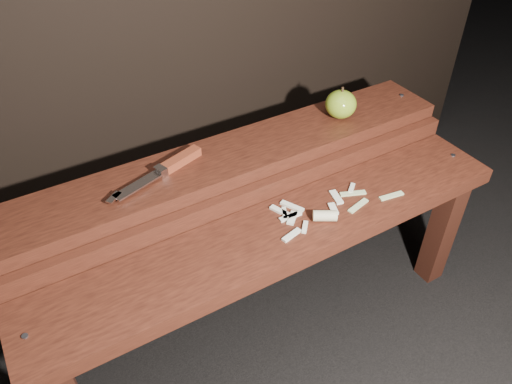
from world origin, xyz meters
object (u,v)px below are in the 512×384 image
bench_front_tier (282,252)px  apple (341,104)px  knife (170,166)px  bench_rear_tier (235,180)px

bench_front_tier → apple: 0.44m
apple → knife: (-0.49, 0.01, -0.03)m
bench_rear_tier → apple: bearing=0.7°
apple → knife: size_ratio=0.34×
bench_front_tier → bench_rear_tier: bearing=90.0°
bench_front_tier → knife: knife is taller
bench_rear_tier → knife: bearing=174.1°
bench_rear_tier → knife: (-0.16, 0.02, 0.10)m
bench_front_tier → apple: apple is taller
bench_rear_tier → knife: knife is taller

